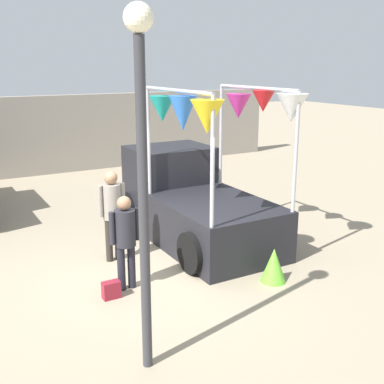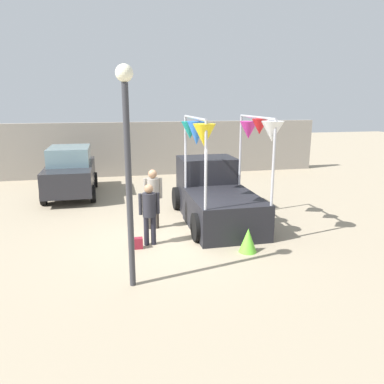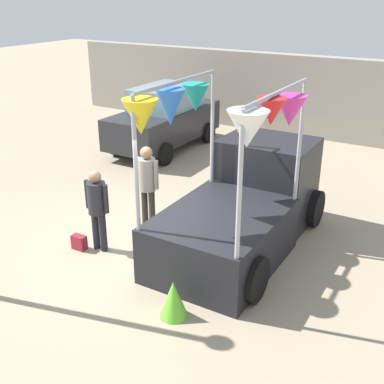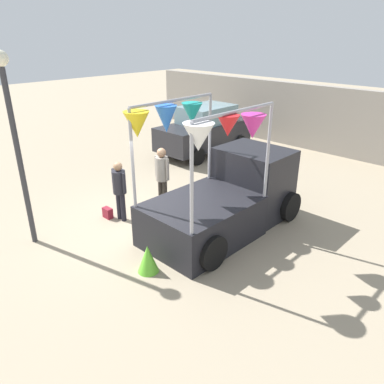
{
  "view_description": "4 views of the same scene",
  "coord_description": "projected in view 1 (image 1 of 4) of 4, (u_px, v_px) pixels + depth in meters",
  "views": [
    {
      "loc": [
        -3.35,
        -7.25,
        3.63
      ],
      "look_at": [
        1.07,
        0.52,
        1.23
      ],
      "focal_mm": 45.0,
      "sensor_mm": 36.0,
      "label": 1
    },
    {
      "loc": [
        -1.56,
        -9.41,
        3.62
      ],
      "look_at": [
        0.64,
        0.58,
        1.1
      ],
      "focal_mm": 35.0,
      "sensor_mm": 36.0,
      "label": 2
    },
    {
      "loc": [
        4.9,
        -6.33,
        4.57
      ],
      "look_at": [
        0.83,
        0.53,
        1.18
      ],
      "focal_mm": 45.0,
      "sensor_mm": 36.0,
      "label": 3
    },
    {
      "loc": [
        6.76,
        -5.34,
        4.58
      ],
      "look_at": [
        1.2,
        0.38,
        1.12
      ],
      "focal_mm": 35.0,
      "sensor_mm": 36.0,
      "label": 4
    }
  ],
  "objects": [
    {
      "name": "ground_plane",
      "position": [
        155.0,
        272.0,
        8.63
      ],
      "size": [
        60.0,
        60.0,
        0.0
      ],
      "primitive_type": "plane",
      "color": "gray"
    },
    {
      "name": "brick_boundary_wall",
      "position": [
        37.0,
        136.0,
        15.87
      ],
      "size": [
        18.0,
        0.36,
        2.6
      ],
      "primitive_type": "cube",
      "color": "gray",
      "rests_on": "ground"
    },
    {
      "name": "street_lamp",
      "position": [
        142.0,
        147.0,
        5.27
      ],
      "size": [
        0.32,
        0.32,
        4.24
      ],
      "color": "#333338",
      "rests_on": "ground"
    },
    {
      "name": "handbag",
      "position": [
        111.0,
        290.0,
        7.65
      ],
      "size": [
        0.28,
        0.16,
        0.28
      ],
      "primitive_type": "cube",
      "color": "maroon",
      "rests_on": "ground"
    },
    {
      "name": "vendor_truck",
      "position": [
        192.0,
        195.0,
        10.25
      ],
      "size": [
        2.45,
        4.14,
        3.2
      ],
      "color": "black",
      "rests_on": "ground"
    },
    {
      "name": "person_customer",
      "position": [
        125.0,
        234.0,
        7.77
      ],
      "size": [
        0.53,
        0.34,
        1.59
      ],
      "color": "black",
      "rests_on": "ground"
    },
    {
      "name": "folded_kite_bundle_lime",
      "position": [
        274.0,
        265.0,
        8.19
      ],
      "size": [
        0.61,
        0.61,
        0.6
      ],
      "primitive_type": "cone",
      "rotation": [
        0.0,
        0.0,
        0.56
      ],
      "color": "#66CC33",
      "rests_on": "ground"
    },
    {
      "name": "person_vendor",
      "position": [
        112.0,
        207.0,
        8.9
      ],
      "size": [
        0.53,
        0.34,
        1.73
      ],
      "color": "#2D2823",
      "rests_on": "ground"
    }
  ]
}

